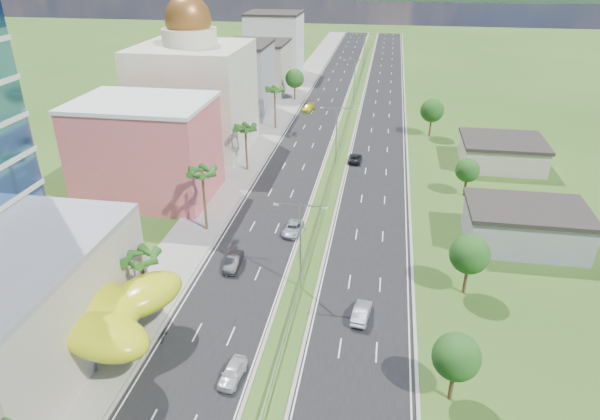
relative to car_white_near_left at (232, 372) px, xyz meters
The scene contains 33 objects.
ground 7.00m from the car_white_near_left, 56.86° to the left, with size 500.00×500.00×0.00m, color #2D5119.
road_left 95.90m from the car_white_near_left, 92.21° to the left, with size 11.00×260.00×0.04m, color black.
road_right 96.49m from the car_white_near_left, 83.27° to the left, with size 11.00×260.00×0.04m, color black.
sidewalk_left 96.73m from the car_white_near_left, 97.84° to the left, with size 7.00×260.00×0.12m, color gray.
median_guardrail 77.91m from the car_white_near_left, 87.20° to the left, with size 0.10×216.06×0.76m.
streetlight_median_b 17.34m from the car_white_near_left, 76.49° to the left, with size 6.04×0.25×11.00m.
streetlight_median_c 56.27m from the car_white_near_left, 86.10° to the left, with size 6.04×0.25×11.00m.
streetlight_median_d 101.08m from the car_white_near_left, 87.84° to the left, with size 6.04×0.25×11.00m.
streetlight_median_e 146.00m from the car_white_near_left, 88.51° to the left, with size 6.04×0.25×11.00m.
lime_canopy 16.83m from the car_white_near_left, behind, with size 18.00×15.00×7.40m.
pink_shophouse 45.40m from the car_white_near_left, 122.61° to the left, with size 20.00×15.00×15.00m, color #D8585A.
domed_building 66.31m from the car_white_near_left, 111.69° to the left, with size 20.00×20.00×28.70m.
midrise_grey 89.20m from the car_white_near_left, 105.12° to the left, with size 16.00×15.00×16.00m, color gray.
midrise_beige 110.44m from the car_white_near_left, 102.14° to the left, with size 16.00×15.00×13.00m, color #B5AD95.
midrise_white 133.12m from the car_white_near_left, 100.05° to the left, with size 16.00×15.00×18.00m, color silver.
shed_near 44.33m from the car_white_near_left, 44.11° to the left, with size 15.00×10.00×5.00m, color gray.
shed_far 69.60m from the car_white_near_left, 60.94° to the left, with size 14.00×12.00×4.40m, color #B5AD95.
palm_tree_b 15.41m from the car_white_near_left, 146.21° to the left, with size 3.60×3.60×8.10m.
palm_tree_c 31.16m from the car_white_near_left, 112.80° to the left, with size 3.60×3.60×9.60m.
palm_tree_d 52.59m from the car_white_near_left, 102.96° to the left, with size 3.60×3.60×8.60m.
palm_tree_e 77.09m from the car_white_near_left, 98.77° to the left, with size 3.60×3.60×9.40m.
leafy_tree_lfar 101.62m from the car_white_near_left, 96.62° to the left, with size 4.90×4.90×8.05m.
leafy_tree_ra 20.22m from the car_white_near_left, ahead, with size 4.20×4.20×6.90m.
leafy_tree_rb 29.28m from the car_white_near_left, 38.02° to the left, with size 4.55×4.55×7.47m.
leafy_tree_rc 52.72m from the car_white_near_left, 60.62° to the left, with size 3.85×3.85×6.33m.
leafy_tree_rd 79.05m from the car_white_near_left, 73.96° to the left, with size 4.90×4.90×8.05m.
car_white_near_left is the anchor object (origin of this frame).
car_dark_left 19.43m from the car_white_near_left, 105.49° to the left, with size 1.69×4.84×1.60m, color black.
car_silver_mid_left 28.81m from the car_white_near_left, 88.80° to the left, with size 2.29×4.96×1.38m, color #A3A6AB.
car_yellow_far_left 91.29m from the car_white_near_left, 94.15° to the left, with size 2.06×5.07×1.47m, color yellow.
car_silver_right 15.80m from the car_white_near_left, 44.43° to the left, with size 1.62×4.65×1.53m, color #AEB0B6.
car_dark_far_right 58.54m from the car_white_near_left, 82.94° to the left, with size 2.26×4.91×1.36m, color black.
motorcycle 9.57m from the car_white_near_left, 152.62° to the left, with size 0.61×2.02×1.29m, color black.
Camera 1 is at (8.55, -42.08, 36.30)m, focal length 32.00 mm.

